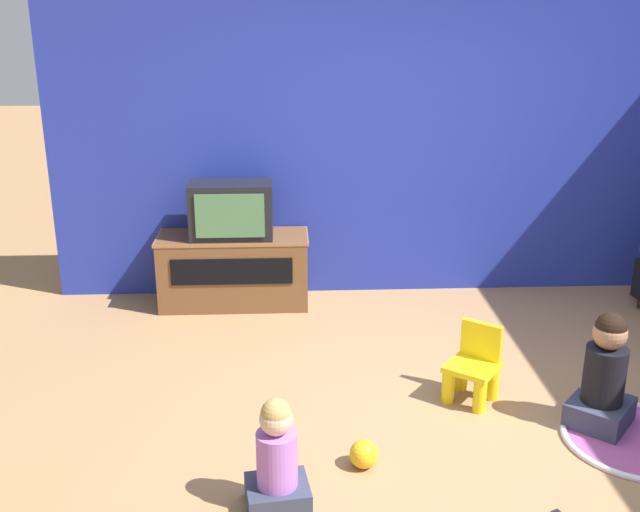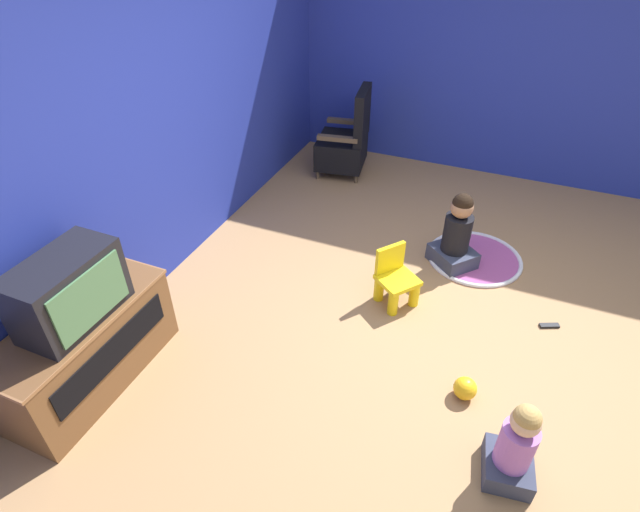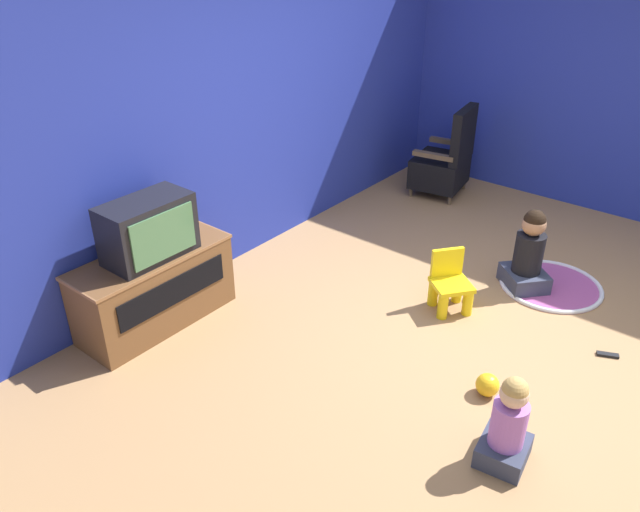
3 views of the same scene
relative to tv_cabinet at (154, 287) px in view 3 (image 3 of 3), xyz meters
The scene contains 11 objects.
ground_plane 2.50m from the tv_cabinet, 52.63° to the right, with size 30.00×30.00×0.00m, color #9E754C.
wall_back 1.85m from the tv_cabinet, 12.51° to the left, with size 5.84×0.12×2.87m.
tv_cabinet is the anchor object (origin of this frame).
television 0.51m from the tv_cabinet, 90.00° to the right, with size 0.65×0.36×0.44m.
black_armchair 3.63m from the tv_cabinet, ahead, with size 0.67×0.63×1.00m.
yellow_kid_chair 2.30m from the tv_cabinet, 46.28° to the right, with size 0.40×0.40×0.48m.
play_mat 3.28m from the tv_cabinet, 42.08° to the right, with size 0.85×0.85×0.04m.
child_watching_left 3.03m from the tv_cabinet, 41.47° to the right, with size 0.48×0.48×0.72m.
child_watching_center 2.71m from the tv_cabinet, 82.10° to the right, with size 0.34×0.31×0.60m.
toy_ball 2.52m from the tv_cabinet, 70.59° to the right, with size 0.16×0.16×0.16m.
remote_control 3.37m from the tv_cabinet, 58.50° to the right, with size 0.10×0.15×0.02m.
Camera 3 is at (-3.83, -1.52, 2.82)m, focal length 35.00 mm.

